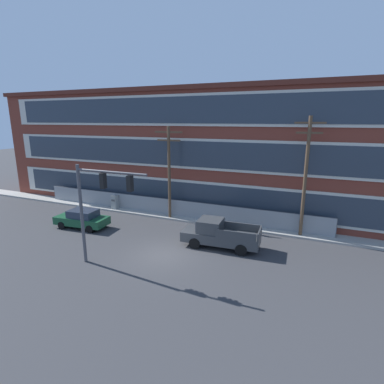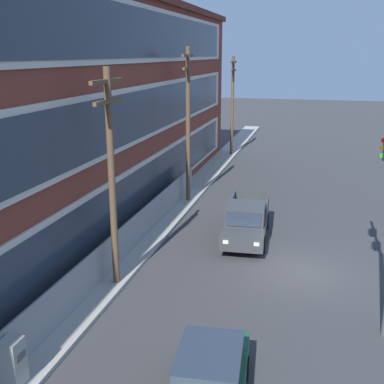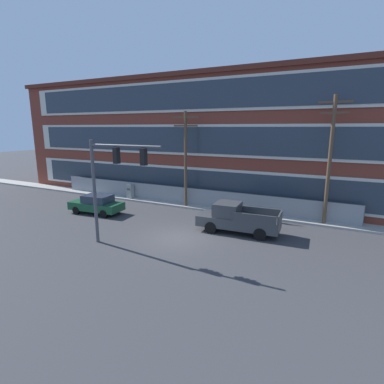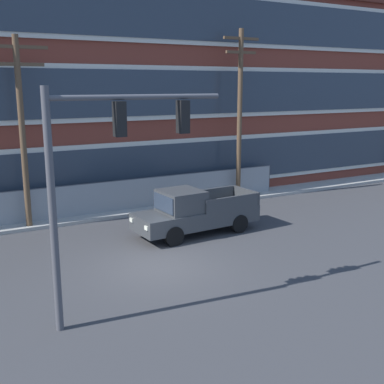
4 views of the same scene
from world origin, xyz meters
The scene contains 10 objects.
ground_plane centered at (0.00, 0.00, 0.00)m, with size 160.00×160.00×0.00m, color #38383A.
sidewalk_building_side centered at (0.00, 7.48, 0.08)m, with size 80.00×1.75×0.16m, color #9E9B93.
brick_mill_building centered at (-0.14, 12.65, 5.90)m, with size 49.40×9.19×11.78m.
chain_link_fence centered at (-3.58, 7.55, 0.86)m, with size 28.64×0.06×1.68m.
traffic_signal_mast centered at (-2.79, -2.74, 4.41)m, with size 4.89×0.43×6.28m.
pickup_truck_dark_grey centered at (2.99, 2.80, 0.95)m, with size 5.62×2.26×2.00m.
sedan_dark_green centered at (-8.77, 2.01, 0.80)m, with size 4.56×2.19×1.56m.
utility_pole_near_corner centered at (-3.08, 6.97, 4.63)m, with size 2.58×0.26×8.32m.
utility_pole_midblock centered at (8.21, 7.11, 4.99)m, with size 2.15×0.26×9.14m.
electrical_cabinet centered at (-9.40, 7.20, 0.76)m, with size 0.57×0.54×1.52m.
Camera 3 is at (9.00, -15.79, 6.96)m, focal length 28.00 mm.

